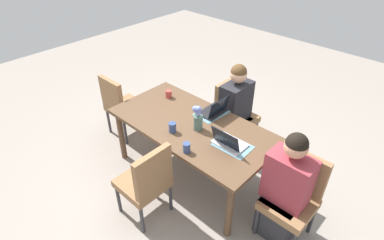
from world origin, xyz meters
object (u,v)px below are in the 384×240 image
Objects in this scene: chair_near_right_near at (147,180)px; flower_vase at (198,117)px; person_far_left_near at (235,114)px; dining_table at (192,130)px; coffee_mug_centre_left at (169,94)px; coffee_mug_near_right at (172,127)px; chair_head_left_left_far at (121,104)px; chair_head_right_left_mid at (294,194)px; laptop_far_left_near at (215,110)px; coffee_mug_near_left at (187,148)px; laptop_head_right_left_mid at (228,142)px; chair_far_left_near at (233,111)px; person_head_right_left_mid at (285,193)px.

chair_near_right_near is 3.18× the size of flower_vase.
chair_near_right_near is at bearing -88.10° from person_far_left_near.
dining_table is 0.64m from coffee_mug_centre_left.
person_far_left_near is 10.89× the size of coffee_mug_near_right.
chair_head_right_left_mid is at bearing 3.56° from chair_head_left_left_far.
laptop_far_left_near reaches higher than chair_head_right_left_mid.
flower_vase is at bearing 116.30° from coffee_mug_near_left.
flower_vase is 2.58× the size of coffee_mug_near_right.
chair_head_left_left_far is at bearing -177.68° from flower_vase.
dining_table is 2.03× the size of chair_near_right_near.
person_far_left_near is at bearing 39.08° from coffee_mug_centre_left.
laptop_head_right_left_mid is (0.51, -0.03, 0.13)m from dining_table.
chair_head_left_left_far is 2.81× the size of laptop_head_right_left_mid.
chair_far_left_near is 0.55m from laptop_far_left_near.
laptop_head_right_left_mid is 0.42m from coffee_mug_near_left.
coffee_mug_near_left is (0.17, -0.35, -0.10)m from flower_vase.
person_far_left_near is 0.93m from laptop_head_right_left_mid.
laptop_head_right_left_mid is at bearing -2.87° from dining_table.
chair_near_right_near is 1.21m from coffee_mug_centre_left.
person_far_left_near is 1.33m from person_head_right_left_mid.
chair_far_left_near is 0.75× the size of person_head_right_left_mid.
laptop_head_right_left_mid reaches higher than coffee_mug_near_left.
flower_vase is 0.40m from coffee_mug_near_left.
dining_table is 0.28m from coffee_mug_near_right.
laptop_far_left_near is 0.73m from coffee_mug_near_left.
chair_head_right_left_mid is at bearing -4.45° from coffee_mug_centre_left.
person_far_left_near is 11.70× the size of coffee_mug_near_left.
person_far_left_near is 3.73× the size of laptop_head_right_left_mid.
chair_head_left_left_far is 1.56m from coffee_mug_near_left.
laptop_head_right_left_mid reaches higher than dining_table.
person_head_right_left_mid is at bearing 2.18° from laptop_head_right_left_mid.
chair_far_left_near is 8.20× the size of coffee_mug_near_right.
chair_head_left_left_far is 3.18× the size of flower_vase.
chair_far_left_near is 2.81× the size of laptop_far_left_near.
laptop_head_right_left_mid is (0.41, 0.72, 0.28)m from chair_near_right_near.
flower_vase is 3.10× the size of coffee_mug_centre_left.
person_head_right_left_mid is at bearing -7.02° from coffee_mug_centre_left.
coffee_mug_centre_left is (-0.70, 0.24, -0.10)m from flower_vase.
person_head_right_left_mid is 1.33× the size of chair_near_right_near.
person_far_left_near reaches higher than laptop_head_right_left_mid.
dining_table is at bearing 126.77° from coffee_mug_near_left.
chair_near_right_near is 0.81m from flower_vase.
chair_near_right_near is (1.32, -0.66, 0.00)m from chair_head_left_left_far.
chair_head_left_left_far is (-2.44, -0.15, 0.00)m from chair_head_right_left_mid.
chair_head_right_left_mid is 0.77m from laptop_head_right_left_mid.
chair_head_right_left_mid is 3.18× the size of flower_vase.
person_far_left_near is at bearing 84.21° from coffee_mug_near_right.
coffee_mug_centre_left is (-0.69, 0.96, 0.28)m from chair_near_right_near.
coffee_mug_near_left is 0.35m from coffee_mug_near_right.
laptop_far_left_near is (1.27, 0.40, 0.28)m from chair_head_left_left_far.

